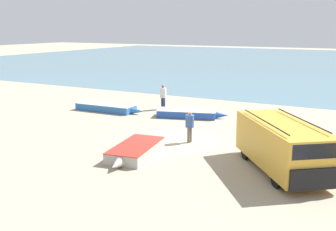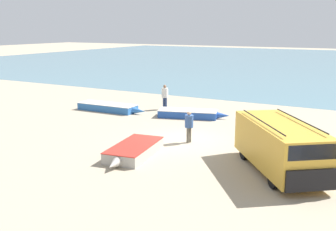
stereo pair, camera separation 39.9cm
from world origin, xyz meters
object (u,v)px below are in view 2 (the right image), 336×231
(fishing_rowboat_0, at_px, (190,114))
(fishing_rowboat_1, at_px, (133,151))
(fisherman_1, at_px, (189,124))
(fisherman_0, at_px, (165,95))
(parked_van, at_px, (280,145))
(fishing_rowboat_2, at_px, (109,107))

(fishing_rowboat_0, bearing_deg, fishing_rowboat_1, -98.47)
(fisherman_1, bearing_deg, fishing_rowboat_1, -102.86)
(fishing_rowboat_0, relative_size, fisherman_1, 2.84)
(fishing_rowboat_1, distance_m, fisherman_0, 10.63)
(fisherman_1, bearing_deg, parked_van, -12.24)
(parked_van, distance_m, fisherman_0, 13.34)
(fishing_rowboat_1, bearing_deg, fisherman_0, -167.26)
(fishing_rowboat_1, bearing_deg, parked_van, 92.43)
(fishing_rowboat_1, relative_size, fishing_rowboat_2, 0.79)
(fisherman_1, bearing_deg, fishing_rowboat_0, 124.11)
(parked_van, height_order, fishing_rowboat_2, parked_van)
(fishing_rowboat_0, xyz_separation_m, fishing_rowboat_1, (1.16, -8.41, 0.02))
(fisherman_0, bearing_deg, parked_van, 55.51)
(parked_van, relative_size, fishing_rowboat_1, 1.30)
(fishing_rowboat_1, xyz_separation_m, fishing_rowboat_2, (-7.03, 7.50, -0.01))
(parked_van, height_order, fishing_rowboat_0, parked_van)
(fishing_rowboat_0, distance_m, fisherman_1, 5.82)
(fishing_rowboat_1, height_order, fisherman_1, fisherman_1)
(fishing_rowboat_2, bearing_deg, fishing_rowboat_0, 7.40)
(fishing_rowboat_1, relative_size, fisherman_0, 2.36)
(parked_van, relative_size, fishing_rowboat_2, 1.03)
(fishing_rowboat_1, xyz_separation_m, fisherman_0, (-3.86, 9.88, 0.80))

